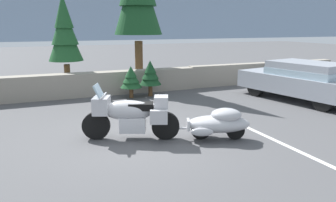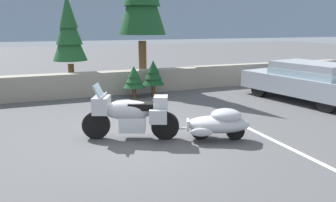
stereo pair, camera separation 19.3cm
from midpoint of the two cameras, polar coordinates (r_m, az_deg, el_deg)
The scene contains 10 objects.
ground_plane at distance 8.06m, azimuth -4.09°, elevation -6.21°, with size 80.00×80.00×0.00m, color #4C4C4F.
stone_guard_wall at distance 13.04m, azimuth -10.64°, elevation 3.08°, with size 24.00×0.59×0.94m.
distant_ridgeline at distance 102.84m, azimuth -20.71°, elevation 15.14°, with size 240.00×80.00×16.00m, color #7F93AD.
touring_motorcycle at distance 7.75m, azimuth -5.95°, elevation -2.22°, with size 2.19×1.26×1.33m.
car_shaped_trailer at distance 7.82m, azimuth 9.51°, elevation -3.79°, with size 2.17×1.22×0.76m.
sedan_at_right_edge at distance 12.63m, azimuth 23.51°, elevation 3.37°, with size 2.62×4.76×1.41m.
pine_tree_secondary at distance 13.88m, azimuth -16.59°, elevation 11.61°, with size 1.36×1.36×3.90m.
pine_sapling_near at distance 12.50m, azimuth -2.16°, elevation 4.76°, with size 0.84×0.84×1.38m.
pine_sapling_farther at distance 12.27m, azimuth -5.53°, elevation 4.03°, with size 0.81×0.81×1.20m.
parking_stripe_marker at distance 8.13m, azimuth 19.01°, elevation -6.70°, with size 0.12×3.60×0.01m, color silver.
Camera 2 is at (-2.13, -7.32, 2.64)m, focal length 34.88 mm.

